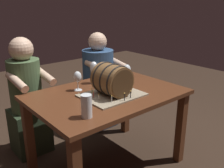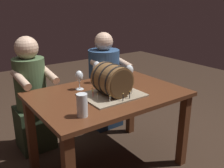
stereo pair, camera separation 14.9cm
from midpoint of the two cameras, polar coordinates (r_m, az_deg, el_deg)
ground_plane at (r=2.47m, az=0.97°, el=-17.93°), size 8.00×8.00×0.00m
dining_table at (r=2.16m, az=1.06°, el=-4.75°), size 1.26×0.87×0.72m
barrel_cake at (r=2.01m, az=2.12°, el=0.59°), size 0.48×0.37×0.27m
wine_glass_red at (r=2.30m, az=5.83°, el=2.92°), size 0.07×0.07×0.19m
wine_glass_empty at (r=2.17m, az=-5.54°, el=1.63°), size 0.07×0.07×0.17m
wine_glass_white at (r=2.34m, az=-1.67°, el=3.54°), size 0.07×0.07×0.21m
beer_pint at (r=1.67m, az=-4.27°, el=-5.10°), size 0.07×0.07×0.16m
person_seated_left at (r=2.59m, az=-16.12°, el=-3.70°), size 0.37×0.47×1.16m
person_seated_right at (r=2.96m, az=-0.31°, el=0.08°), size 0.43×0.51×1.13m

